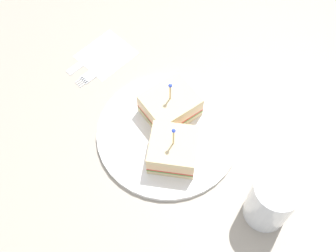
{
  "coord_description": "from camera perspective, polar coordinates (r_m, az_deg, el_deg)",
  "views": [
    {
      "loc": [
        -3.57,
        36.95,
        69.3
      ],
      "look_at": [
        0.0,
        0.0,
        3.05
      ],
      "focal_mm": 44.74,
      "sensor_mm": 36.0,
      "label": 1
    }
  ],
  "objects": [
    {
      "name": "sandwich_half_front",
      "position": [
        0.73,
        0.71,
        -3.27
      ],
      "size": [
        8.57,
        8.42,
        9.96
      ],
      "color": "beige",
      "rests_on": "plate"
    },
    {
      "name": "sandwich_half_back",
      "position": [
        0.78,
        0.24,
        2.78
      ],
      "size": [
        12.31,
        12.18,
        9.36
      ],
      "color": "beige",
      "rests_on": "plate"
    },
    {
      "name": "knife",
      "position": [
        0.9,
        -10.77,
        9.11
      ],
      "size": [
        8.62,
        10.29,
        0.35
      ],
      "color": "silver",
      "rests_on": "ground_plane"
    },
    {
      "name": "fork",
      "position": [
        0.88,
        -9.73,
        7.43
      ],
      "size": [
        9.18,
        10.64,
        0.35
      ],
      "color": "silver",
      "rests_on": "ground_plane"
    },
    {
      "name": "napkin",
      "position": [
        0.9,
        -8.43,
        9.61
      ],
      "size": [
        13.62,
        13.78,
        0.15
      ],
      "primitive_type": "cube",
      "rotation": [
        0.0,
        0.0,
        7.18
      ],
      "color": "white",
      "rests_on": "ground_plane"
    },
    {
      "name": "ground_plane",
      "position": [
        0.79,
        -0.0,
        -1.43
      ],
      "size": [
        117.26,
        117.26,
        2.0
      ],
      "primitive_type": "cube",
      "color": "#9E9384"
    },
    {
      "name": "plate",
      "position": [
        0.78,
        -0.0,
        -0.9
      ],
      "size": [
        26.59,
        26.59,
        1.05
      ],
      "primitive_type": "cylinder",
      "color": "white",
      "rests_on": "ground_plane"
    },
    {
      "name": "drink_glass",
      "position": [
        0.7,
        13.76,
        -10.02
      ],
      "size": [
        7.38,
        7.38,
        11.09
      ],
      "color": "silver",
      "rests_on": "ground_plane"
    }
  ]
}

